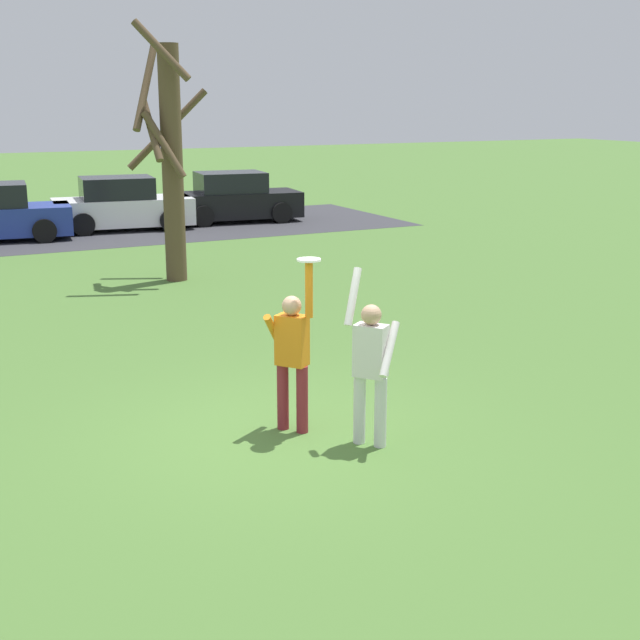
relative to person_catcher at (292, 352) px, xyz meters
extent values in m
plane|color=#4C7533|center=(-0.23, -0.03, -0.98)|extent=(120.00, 120.00, 0.00)
cylinder|color=maroon|center=(-0.08, 0.10, -0.57)|extent=(0.14, 0.14, 0.82)
cylinder|color=maroon|center=(0.08, -0.10, -0.57)|extent=(0.14, 0.14, 0.82)
cube|color=orange|center=(0.00, 0.00, 0.14)|extent=(0.39, 0.42, 0.60)
sphere|color=tan|center=(0.00, 0.00, 0.55)|extent=(0.23, 0.23, 0.23)
cylinder|color=orange|center=(-0.14, 0.18, 0.19)|extent=(0.41, 0.35, 0.59)
cylinder|color=orange|center=(0.14, -0.18, 0.77)|extent=(0.09, 0.09, 0.66)
cylinder|color=silver|center=(0.68, -0.90, -0.57)|extent=(0.14, 0.14, 0.82)
cylinder|color=silver|center=(0.53, -0.69, -0.57)|extent=(0.14, 0.14, 0.82)
cube|color=silver|center=(0.60, -0.80, 0.14)|extent=(0.39, 0.42, 0.60)
sphere|color=tan|center=(0.60, -0.80, 0.55)|extent=(0.23, 0.23, 0.23)
cylinder|color=silver|center=(0.74, -0.98, 0.19)|extent=(0.41, 0.35, 0.59)
cylinder|color=silver|center=(0.47, -0.62, 0.74)|extent=(0.31, 0.26, 0.65)
cylinder|color=white|center=(0.14, -0.18, 1.11)|extent=(0.28, 0.28, 0.02)
cylinder|color=black|center=(0.04, 17.70, -0.65)|extent=(0.68, 0.29, 0.66)
cylinder|color=black|center=(-0.17, 15.89, -0.65)|extent=(0.68, 0.29, 0.66)
cube|color=white|center=(2.42, 17.45, -0.43)|extent=(4.28, 2.26, 0.80)
cube|color=black|center=(2.28, 17.47, 0.29)|extent=(2.27, 1.87, 0.64)
cylinder|color=black|center=(3.79, 18.21, -0.65)|extent=(0.68, 0.29, 0.66)
cylinder|color=black|center=(3.58, 16.40, -0.65)|extent=(0.68, 0.29, 0.66)
cylinder|color=black|center=(1.27, 18.50, -0.65)|extent=(0.68, 0.29, 0.66)
cylinder|color=black|center=(1.06, 16.69, -0.65)|extent=(0.68, 0.29, 0.66)
cube|color=black|center=(6.14, 17.63, -0.43)|extent=(4.28, 2.26, 0.80)
cube|color=black|center=(5.99, 17.65, 0.29)|extent=(2.27, 1.87, 0.64)
cylinder|color=black|center=(7.51, 18.39, -0.65)|extent=(0.68, 0.29, 0.66)
cylinder|color=black|center=(7.30, 16.58, -0.65)|extent=(0.68, 0.29, 0.66)
cylinder|color=black|center=(4.98, 18.68, -0.65)|extent=(0.68, 0.29, 0.66)
cylinder|color=black|center=(4.77, 16.87, -0.65)|extent=(0.68, 0.29, 0.66)
cube|color=#38383D|center=(0.59, 17.31, -0.98)|extent=(20.99, 6.40, 0.01)
cylinder|color=brown|center=(1.52, 9.32, 1.51)|extent=(0.45, 0.45, 4.98)
cylinder|color=brown|center=(1.11, 9.66, 3.11)|extent=(0.90, 1.02, 1.81)
cylinder|color=brown|center=(1.24, 8.86, 3.82)|extent=(1.09, 0.74, 1.23)
cylinder|color=brown|center=(1.26, 9.00, 1.95)|extent=(0.83, 0.73, 1.39)
cylinder|color=brown|center=(1.08, 9.28, 2.26)|extent=(0.23, 1.00, 1.32)
cylinder|color=brown|center=(1.69, 10.15, 2.22)|extent=(1.81, 0.53, 1.77)
camera|label=1|loc=(-4.12, -8.96, 2.87)|focal=49.19mm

